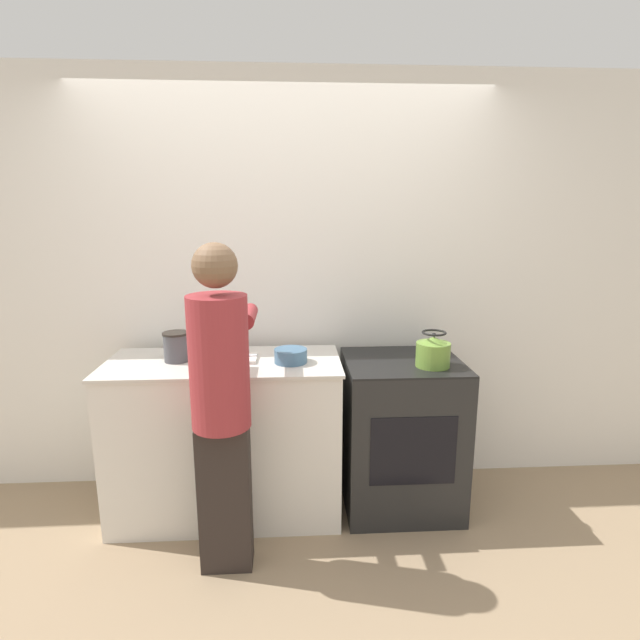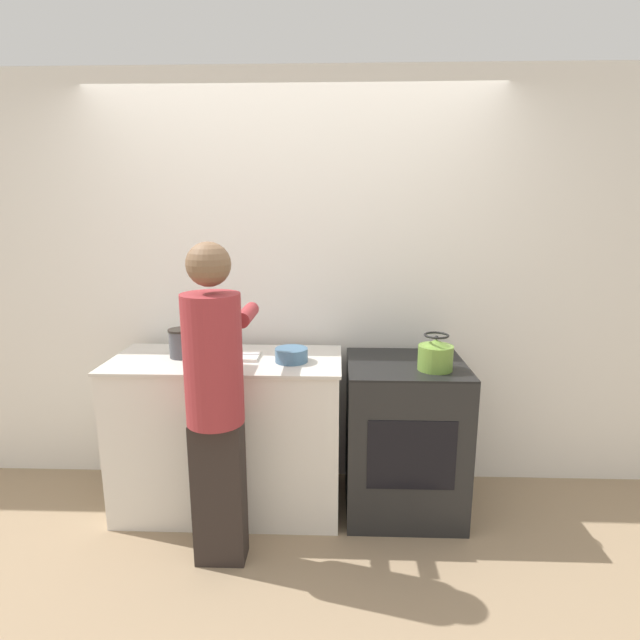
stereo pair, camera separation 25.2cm
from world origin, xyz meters
TOP-DOWN VIEW (x-y plane):
  - ground_plane at (0.00, 0.00)m, footprint 12.00×12.00m
  - wall_back at (0.00, 0.69)m, footprint 8.00×0.05m
  - counter at (-0.36, 0.29)m, footprint 1.33×0.60m
  - oven at (0.68, 0.31)m, footprint 0.68×0.62m
  - person at (-0.31, -0.19)m, footprint 0.32×0.56m
  - cutting_board at (-0.32, 0.30)m, footprint 0.29×0.18m
  - knife at (-0.29, 0.31)m, footprint 0.22×0.06m
  - kettle at (0.82, 0.19)m, footprint 0.19×0.19m
  - bowl_prep at (0.02, 0.24)m, footprint 0.18×0.18m
  - canister_jar at (-0.62, 0.30)m, footprint 0.15×0.15m

SIDE VIEW (x-z plane):
  - ground_plane at x=0.00m, z-range 0.00..0.00m
  - oven at x=0.68m, z-range 0.00..0.91m
  - counter at x=-0.36m, z-range 0.00..0.94m
  - person at x=-0.31m, z-range 0.09..1.72m
  - cutting_board at x=-0.32m, z-range 0.94..0.96m
  - knife at x=-0.29m, z-range 0.95..0.96m
  - bowl_prep at x=0.02m, z-range 0.94..1.02m
  - kettle at x=0.82m, z-range 0.90..1.10m
  - canister_jar at x=-0.62m, z-range 0.94..1.11m
  - wall_back at x=0.00m, z-range 0.00..2.60m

